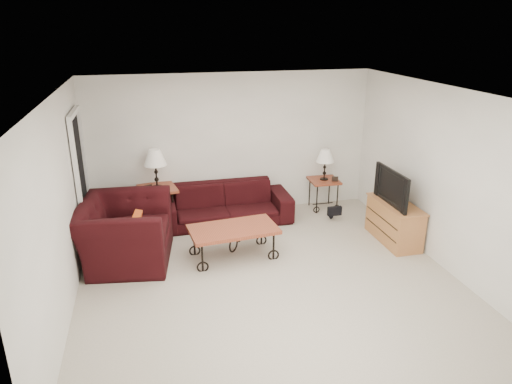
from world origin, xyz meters
TOP-DOWN VIEW (x-y plane):
  - ground at (0.00, 0.00)m, footprint 5.00×5.00m
  - wall_back at (0.00, 2.50)m, footprint 5.00×0.02m
  - wall_front at (0.00, -2.50)m, footprint 5.00×0.02m
  - wall_left at (-2.50, 0.00)m, footprint 0.02×5.00m
  - wall_right at (2.50, 0.00)m, footprint 0.02×5.00m
  - ceiling at (0.00, 0.00)m, footprint 5.00×5.00m
  - doorway at (-2.47, 1.65)m, footprint 0.08×0.94m
  - sofa at (-0.23, 2.02)m, footprint 2.25×0.88m
  - side_table_left at (-1.36, 2.20)m, footprint 0.70×0.70m
  - side_table_right at (1.64, 2.20)m, footprint 0.54×0.54m
  - lamp_left at (-1.36, 2.20)m, footprint 0.43×0.43m
  - lamp_right at (1.64, 2.20)m, footprint 0.33×0.33m
  - photo_frame_left at (-1.51, 2.05)m, footprint 0.13×0.06m
  - photo_frame_right at (1.79, 2.05)m, footprint 0.11×0.04m
  - coffee_table at (-0.34, 0.70)m, footprint 1.33×0.81m
  - armchair at (-1.88, 0.97)m, footprint 1.41×1.56m
  - throw_pillow at (-1.73, 0.92)m, footprint 0.17×0.42m
  - tv_stand at (2.23, 0.65)m, footprint 0.44×1.06m
  - television at (2.21, 0.65)m, footprint 0.13×0.95m
  - backpack at (1.61, 1.69)m, footprint 0.43×0.37m

SIDE VIEW (x-z plane):
  - ground at x=0.00m, z-range 0.00..0.00m
  - coffee_table at x=-0.34m, z-range 0.00..0.47m
  - backpack at x=1.61m, z-range 0.00..0.49m
  - side_table_right at x=1.64m, z-range 0.00..0.57m
  - tv_stand at x=2.23m, z-range 0.00..0.64m
  - sofa at x=-0.23m, z-range 0.00..0.66m
  - side_table_left at x=-1.36m, z-range 0.00..0.66m
  - armchair at x=-1.88m, z-range 0.00..0.91m
  - throw_pillow at x=-1.73m, z-range 0.31..0.73m
  - photo_frame_right at x=1.79m, z-range 0.57..0.66m
  - photo_frame_left at x=-1.51m, z-range 0.66..0.77m
  - lamp_right at x=1.64m, z-range 0.57..1.14m
  - television at x=2.21m, z-range 0.64..1.19m
  - lamp_left at x=-1.36m, z-range 0.66..1.32m
  - doorway at x=-2.47m, z-range 0.00..2.04m
  - wall_back at x=0.00m, z-range 0.00..2.50m
  - wall_front at x=0.00m, z-range 0.00..2.50m
  - wall_left at x=-2.50m, z-range 0.00..2.50m
  - wall_right at x=2.50m, z-range 0.00..2.50m
  - ceiling at x=0.00m, z-range 2.50..2.50m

